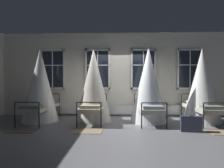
{
  "coord_description": "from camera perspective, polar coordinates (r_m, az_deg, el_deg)",
  "views": [
    {
      "loc": [
        -0.08,
        -6.54,
        1.41
      ],
      "look_at": [
        -0.31,
        0.1,
        1.31
      ],
      "focal_mm": 30.36,
      "sensor_mm": 36.0,
      "label": 1
    }
  ],
  "objects": [
    {
      "name": "rug_fourth",
      "position": [
        6.17,
        30.56,
        -12.45
      ],
      "size": [
        0.8,
        0.56,
        0.01
      ],
      "primitive_type": "cube",
      "rotation": [
        0.0,
        0.0,
        0.0
      ],
      "color": "#8E7A5B",
      "rests_on": "ground"
    },
    {
      "name": "window_bank",
      "position": [
        7.74,
        2.55,
        -1.66
      ],
      "size": [
        6.63,
        0.1,
        2.65
      ],
      "color": "black",
      "rests_on": "ground"
    },
    {
      "name": "rug_second",
      "position": [
        5.52,
        -7.23,
        -13.92
      ],
      "size": [
        0.8,
        0.56,
        0.01
      ],
      "primitive_type": "cube",
      "rotation": [
        0.0,
        0.0,
        0.0
      ],
      "color": "#8E7A5B",
      "rests_on": "ground"
    },
    {
      "name": "suitcase_dark",
      "position": [
        5.84,
        22.68,
        -10.97
      ],
      "size": [
        0.58,
        0.29,
        0.47
      ],
      "rotation": [
        0.0,
        0.0,
        -0.15
      ],
      "color": "#2D3342",
      "rests_on": "ground"
    },
    {
      "name": "cot_second",
      "position": [
        6.71,
        -5.57,
        -0.66
      ],
      "size": [
        1.26,
        2.01,
        2.57
      ],
      "rotation": [
        0.0,
        0.0,
        1.55
      ],
      "color": "black",
      "rests_on": "ground"
    },
    {
      "name": "cot_fourth",
      "position": [
        7.23,
        25.45,
        -0.6
      ],
      "size": [
        1.26,
        1.99,
        2.57
      ],
      "rotation": [
        0.0,
        0.0,
        1.57
      ],
      "color": "black",
      "rests_on": "ground"
    },
    {
      "name": "cot_first",
      "position": [
        7.16,
        -20.8,
        -0.59
      ],
      "size": [
        1.26,
        1.99,
        2.57
      ],
      "rotation": [
        0.0,
        0.0,
        1.57
      ],
      "color": "black",
      "rests_on": "ground"
    },
    {
      "name": "back_wall_with_windows",
      "position": [
        7.86,
        2.54,
        2.96
      ],
      "size": [
        9.91,
        0.1,
        3.4
      ],
      "primitive_type": "cube",
      "color": "beige",
      "rests_on": "ground"
    },
    {
      "name": "cot_third",
      "position": [
        6.67,
        10.91,
        -0.62
      ],
      "size": [
        1.26,
        2.01,
        2.58
      ],
      "rotation": [
        0.0,
        0.0,
        1.59
      ],
      "color": "black",
      "rests_on": "ground"
    },
    {
      "name": "ground",
      "position": [
        6.69,
        2.65,
        -11.33
      ],
      "size": [
        18.51,
        18.51,
        0.0
      ],
      "primitive_type": "plane",
      "color": "slate"
    },
    {
      "name": "rug_first",
      "position": [
        6.1,
        -25.31,
        -12.58
      ],
      "size": [
        0.8,
        0.56,
        0.01
      ],
      "primitive_type": "cube",
      "rotation": [
        0.0,
        0.0,
        0.0
      ],
      "color": "brown",
      "rests_on": "ground"
    }
  ]
}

